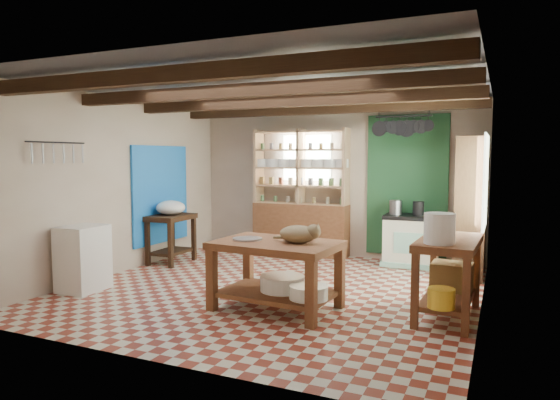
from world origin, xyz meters
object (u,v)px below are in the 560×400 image
at_px(right_counter, 448,278).
at_px(stove, 411,241).
at_px(cat, 298,234).
at_px(white_cabinet, 83,258).
at_px(prep_table, 171,239).
at_px(work_table, 276,275).

bearing_deg(right_counter, stove, 110.50).
bearing_deg(stove, cat, -106.69).
distance_m(white_cabinet, cat, 2.91).
xyz_separation_m(prep_table, cat, (2.83, -1.52, 0.48)).
bearing_deg(prep_table, stove, 18.76).
height_order(work_table, stove, stove).
distance_m(stove, right_counter, 2.53).
distance_m(prep_table, white_cabinet, 1.85).
bearing_deg(prep_table, right_counter, -15.38).
relative_size(work_table, right_counter, 1.15).
relative_size(right_counter, cat, 2.78).
relative_size(stove, cat, 1.94).
bearing_deg(white_cabinet, cat, 4.87).
xyz_separation_m(stove, cat, (-0.76, -2.87, 0.47)).
bearing_deg(white_cabinet, stove, 39.87).
height_order(white_cabinet, right_counter, right_counter).
bearing_deg(prep_table, white_cabinet, -92.52).
height_order(stove, prep_table, stove).
height_order(prep_table, white_cabinet, white_cabinet).
xyz_separation_m(work_table, right_counter, (1.80, 0.50, 0.04)).
bearing_deg(cat, work_table, -178.69).
bearing_deg(stove, right_counter, -73.75).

